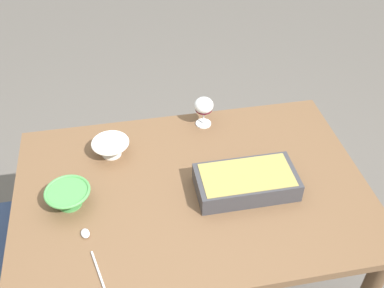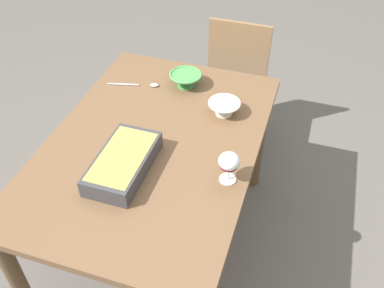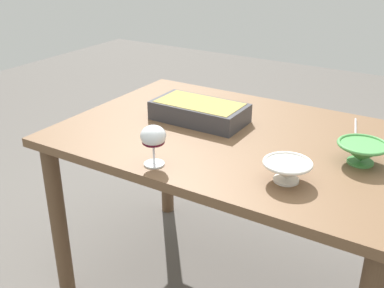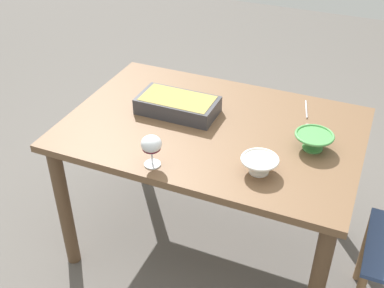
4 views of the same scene
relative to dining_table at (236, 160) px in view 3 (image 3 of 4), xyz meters
The scene contains 6 objects.
dining_table is the anchor object (origin of this frame).
wine_glass 0.45m from the dining_table, 108.09° to the right, with size 0.09×0.09×0.14m.
casserole_dish 0.26m from the dining_table, 166.40° to the left, with size 0.39×0.20×0.08m.
mixing_bowl 0.42m from the dining_table, 40.17° to the right, with size 0.16×0.16×0.07m.
small_bowl 0.49m from the dining_table, ahead, with size 0.17×0.17×0.08m.
serving_spoon 0.47m from the dining_table, 28.37° to the left, with size 0.08×0.27×0.01m.
Camera 3 is at (0.73, -1.51, 1.49)m, focal length 43.67 mm.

